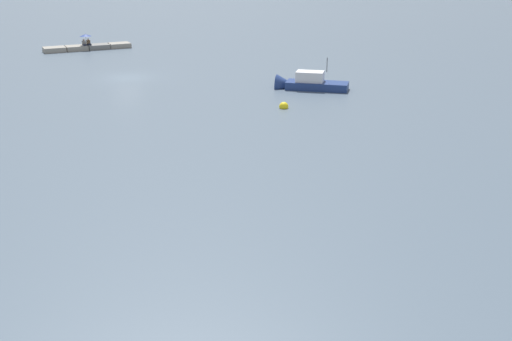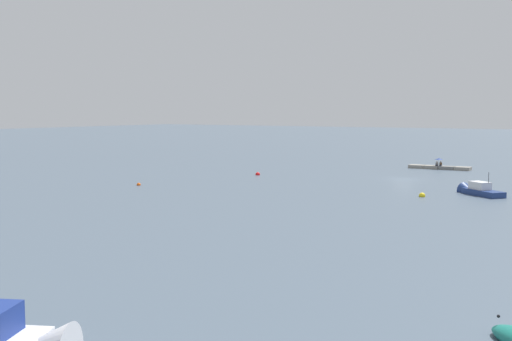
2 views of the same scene
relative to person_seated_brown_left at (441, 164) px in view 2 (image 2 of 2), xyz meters
The scene contains 9 objects.
ground_plane 17.78m from the person_seated_brown_left, 89.43° to the left, with size 500.00×500.00×0.00m, color #475666.
seawall_pier 0.55m from the person_seated_brown_left, ahead, with size 9.79×1.90×0.54m.
person_seated_brown_left is the anchor object (origin of this frame).
person_seated_grey_right 0.61m from the person_seated_brown_left, 22.27° to the left, with size 0.46×0.65×0.73m.
umbrella_open_navy 0.91m from the person_seated_brown_left, ahead, with size 1.34×1.34×1.29m.
motorboat_navy_far 31.32m from the person_seated_brown_left, 112.91° to the left, with size 5.89×5.23×3.40m.
mooring_buoy_near 49.72m from the person_seated_brown_left, 58.16° to the left, with size 0.51×0.51×0.51m.
mooring_buoy_mid 30.94m from the person_seated_brown_left, 49.57° to the left, with size 0.66×0.66×0.66m.
mooring_buoy_far 34.77m from the person_seated_brown_left, 102.40° to the left, with size 0.70×0.70×0.70m.
Camera 2 is at (-28.56, 84.77, 9.47)m, focal length 44.84 mm.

